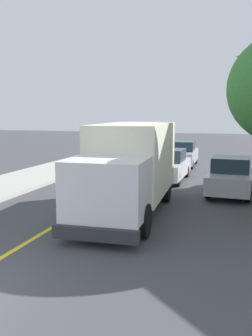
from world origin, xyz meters
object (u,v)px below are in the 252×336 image
(parked_car_near, at_px, (168,166))
(parked_van_across, at_px, (231,176))
(parked_car_mid, at_px, (182,154))
(box_truck, at_px, (130,164))

(parked_car_near, bearing_deg, parked_van_across, -35.66)
(parked_car_mid, distance_m, parked_van_across, 8.81)
(parked_car_near, height_order, parked_van_across, same)
(parked_car_mid, bearing_deg, box_truck, -89.49)
(box_truck, distance_m, parked_van_across, 5.62)
(parked_car_mid, relative_size, parked_van_across, 0.99)
(parked_car_near, xyz_separation_m, parked_van_across, (3.33, -2.39, 0.00))
(parked_car_near, relative_size, parked_car_mid, 0.99)
(box_truck, bearing_deg, parked_car_mid, 90.51)
(box_truck, xyz_separation_m, parked_car_near, (0.06, 6.77, -0.97))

